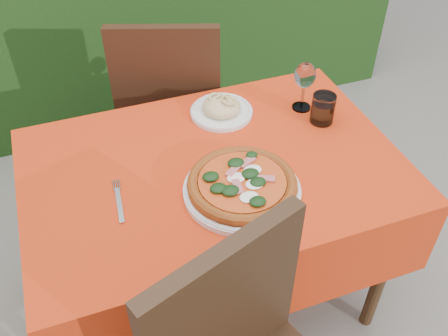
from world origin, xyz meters
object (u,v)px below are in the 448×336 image
object	(u,v)px
pizza_plate	(242,186)
water_glass	(323,110)
chair_far	(171,103)
pasta_plate	(221,109)
wine_glass	(305,77)
fork	(119,205)

from	to	relation	value
pizza_plate	water_glass	size ratio (longest dim) A/B	3.62
chair_far	pasta_plate	bearing A→B (deg)	123.97
wine_glass	fork	xyz separation A→B (m)	(-0.76, -0.28, -0.13)
wine_glass	chair_far	bearing A→B (deg)	131.22
pasta_plate	fork	size ratio (longest dim) A/B	1.14
wine_glass	water_glass	bearing A→B (deg)	-73.33
pasta_plate	water_glass	size ratio (longest dim) A/B	2.09
wine_glass	pasta_plate	bearing A→B (deg)	167.32
pizza_plate	pasta_plate	distance (m)	0.43
pasta_plate	fork	bearing A→B (deg)	-143.11
pizza_plate	wine_glass	bearing A→B (deg)	42.45
chair_far	water_glass	distance (m)	0.75
wine_glass	fork	size ratio (longest dim) A/B	0.95
pasta_plate	water_glass	distance (m)	0.37
pizza_plate	water_glass	distance (m)	0.49
pasta_plate	wine_glass	world-z (taller)	wine_glass
pasta_plate	wine_glass	distance (m)	0.33
pizza_plate	wine_glass	distance (m)	0.53
fork	wine_glass	bearing A→B (deg)	25.16
wine_glass	fork	world-z (taller)	wine_glass
pasta_plate	fork	world-z (taller)	pasta_plate
chair_far	wine_glass	bearing A→B (deg)	150.59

